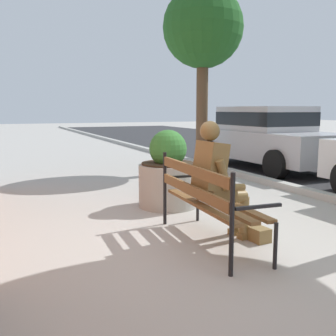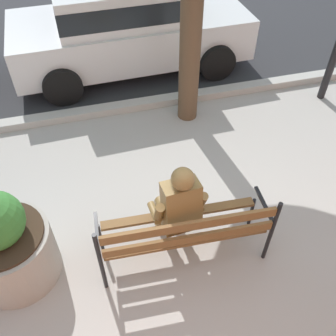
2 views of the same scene
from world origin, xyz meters
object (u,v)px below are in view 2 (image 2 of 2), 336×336
object	(u,v)px
bronze_statue_seated	(178,207)
concrete_planter	(7,246)
parked_car_white	(127,23)
park_bench	(185,230)

from	to	relation	value
bronze_statue_seated	concrete_planter	size ratio (longest dim) A/B	1.15
parked_car_white	park_bench	bearing A→B (deg)	-92.72
bronze_statue_seated	parked_car_white	distance (m)	4.02
bronze_statue_seated	concrete_planter	bearing A→B (deg)	176.48
bronze_statue_seated	parked_car_white	bearing A→B (deg)	86.79
concrete_planter	parked_car_white	bearing A→B (deg)	63.19
bronze_statue_seated	concrete_planter	world-z (taller)	bronze_statue_seated
park_bench	concrete_planter	distance (m)	1.80
park_bench	bronze_statue_seated	distance (m)	0.25
park_bench	parked_car_white	bearing A→B (deg)	87.28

